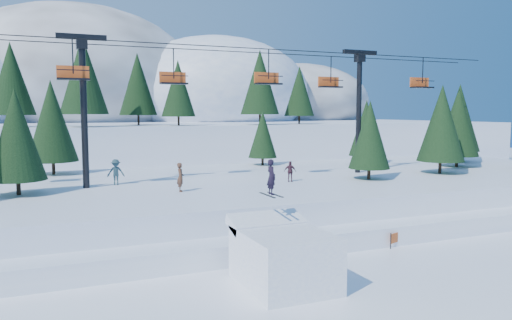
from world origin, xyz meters
name	(u,v)px	position (x,y,z in m)	size (l,w,h in m)	color
ground	(345,293)	(0.00, 0.00, 0.00)	(160.00, 160.00, 0.00)	white
mid_shelf	(213,197)	(0.00, 18.00, 1.25)	(70.00, 22.00, 2.50)	white
berm	(267,237)	(0.00, 8.00, 0.55)	(70.00, 6.00, 1.10)	white
mountain_ridge	(83,100)	(-5.09, 73.35, 9.64)	(119.00, 60.24, 26.46)	white
jump_kicker	(283,256)	(-2.03, 1.87, 1.32)	(3.59, 4.89, 5.49)	white
chairlift	(233,90)	(1.67, 18.05, 9.32)	(46.00, 3.21, 10.28)	black
conifer_stand	(201,122)	(-0.74, 18.39, 6.88)	(62.77, 17.24, 9.76)	black
distant_skiers	(105,177)	(-7.97, 16.09, 3.39)	(23.75, 5.48, 1.88)	#472531
banner_near	(404,235)	(7.44, 5.25, 0.54)	(2.68, 1.04, 0.90)	black
banner_far	(458,228)	(11.76, 5.40, 0.54)	(2.85, 0.30, 0.90)	black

